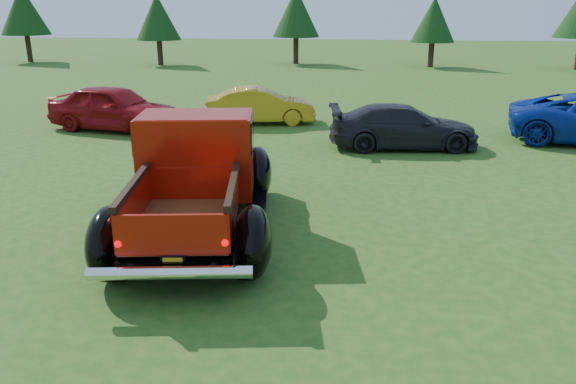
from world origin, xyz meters
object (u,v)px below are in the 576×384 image
object	(u,v)px
tree_far_west	(23,10)
show_car_grey	(403,126)
show_car_red	(114,108)
tree_mid_left	(296,13)
pickup_truck	(198,173)
tree_west	(158,17)
show_car_yellow	(260,106)
tree_mid_right	(434,20)

from	to	relation	value
tree_far_west	show_car_grey	world-z (taller)	tree_far_west
tree_far_west	show_car_red	size ratio (longest dim) A/B	1.21
tree_mid_left	show_car_grey	xyz separation A→B (m)	(5.64, -23.47, -2.77)
pickup_truck	tree_west	bearing A→B (deg)	101.90
tree_far_west	show_car_yellow	distance (m)	28.15
pickup_truck	show_car_grey	world-z (taller)	pickup_truck
show_car_grey	tree_far_west	bearing A→B (deg)	40.97
tree_far_west	pickup_truck	bearing A→B (deg)	-54.71
tree_west	show_car_red	xyz separation A→B (m)	(5.50, -20.20, -2.38)
show_car_yellow	show_car_grey	distance (m)	5.46
show_car_grey	tree_west	bearing A→B (deg)	27.62
pickup_truck	show_car_grey	distance (m)	7.69
tree_mid_left	show_car_yellow	distance (m)	20.78
show_car_yellow	pickup_truck	bearing A→B (deg)	171.39
tree_west	show_car_red	bearing A→B (deg)	-74.77
tree_far_west	pickup_truck	distance (m)	35.53
tree_mid_left	tree_far_west	bearing A→B (deg)	-176.99
tree_mid_right	show_car_red	xyz separation A→B (m)	(-12.50, -21.20, -2.24)
pickup_truck	tree_mid_right	bearing A→B (deg)	66.75
tree_far_west	tree_mid_left	xyz separation A→B (m)	(19.00, 1.00, -0.14)
tree_mid_left	tree_mid_right	size ratio (longest dim) A/B	1.14
show_car_grey	show_car_yellow	bearing A→B (deg)	51.23
show_car_red	tree_mid_right	bearing A→B (deg)	-18.92
tree_mid_left	show_car_red	size ratio (longest dim) A/B	1.16
tree_west	pickup_truck	xyz separation A→B (m)	(10.47, -27.92, -2.13)
tree_mid_right	tree_mid_left	bearing A→B (deg)	173.66
tree_west	tree_mid_left	world-z (taller)	tree_mid_left
tree_far_west	tree_west	world-z (taller)	tree_far_west
tree_west	tree_mid_left	distance (m)	9.22
tree_west	show_car_red	distance (m)	21.07
tree_mid_right	pickup_truck	world-z (taller)	tree_mid_right
tree_far_west	tree_mid_left	distance (m)	19.03
tree_mid_right	show_car_yellow	distance (m)	21.27
tree_mid_right	pickup_truck	size ratio (longest dim) A/B	0.75
show_car_yellow	show_car_grey	bearing A→B (deg)	-133.47
show_car_red	show_car_grey	xyz separation A→B (m)	(9.14, -1.27, -0.12)
tree_mid_right	pickup_truck	bearing A→B (deg)	-104.59
tree_far_west	pickup_truck	xyz separation A→B (m)	(20.47, -28.92, -2.54)
show_car_red	pickup_truck	bearing A→B (deg)	-135.62
tree_far_west	show_car_grey	distance (m)	33.48
show_car_red	show_car_yellow	world-z (taller)	show_car_red
tree_west	show_car_red	size ratio (longest dim) A/B	1.07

